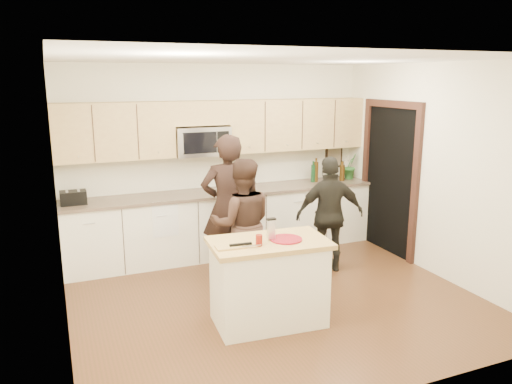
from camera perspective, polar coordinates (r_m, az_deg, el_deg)
name	(u,v)px	position (r m, az deg, el deg)	size (l,w,h in m)	color
floor	(274,298)	(5.94, 2.13, -12.05)	(4.50, 4.50, 0.00)	#542E1C
room_shell	(276,151)	(5.44, 2.28, 4.70)	(4.52, 4.02, 2.71)	silver
back_cabinetry	(226,222)	(7.25, -3.42, -3.42)	(4.50, 0.66, 0.94)	white
upper_cabinetry	(224,126)	(7.13, -3.70, 7.55)	(4.50, 0.33, 0.75)	tan
microwave	(202,141)	(7.02, -6.25, 5.83)	(0.76, 0.41, 0.40)	silver
doorway	(390,174)	(7.45, 15.03, 2.04)	(0.06, 1.25, 2.20)	black
framed_picture	(334,156)	(8.15, 8.89, 4.11)	(0.30, 0.03, 0.38)	black
dish_towel	(163,209)	(6.74, -10.58, -1.97)	(0.34, 0.60, 0.48)	white
island	(269,282)	(5.23, 1.46, -10.20)	(1.25, 0.79, 0.90)	white
red_plate	(286,239)	(5.10, 3.46, -5.40)	(0.33, 0.33, 0.02)	maroon
box_grater	(271,228)	(5.05, 1.73, -4.16)	(0.09, 0.05, 0.21)	silver
drink_glass	(259,240)	(4.91, 0.35, -5.52)	(0.07, 0.07, 0.11)	maroon
cutting_board	(230,247)	(4.87, -2.95, -6.28)	(0.28, 0.16, 0.02)	tan
tongs	(241,244)	(4.87, -1.76, -6.00)	(0.22, 0.03, 0.02)	black
knife	(251,246)	(4.85, -0.56, -6.17)	(0.20, 0.02, 0.01)	silver
toaster	(73,198)	(6.73, -20.16, -0.61)	(0.32, 0.22, 0.18)	black
bottle_cluster	(331,170)	(7.84, 8.60, 2.47)	(0.74, 0.36, 0.37)	black
orchid	(350,166)	(8.03, 10.75, 2.94)	(0.23, 0.18, 0.41)	#2D6A2A
woman_left	(227,206)	(6.32, -3.33, -1.66)	(0.67, 0.44, 1.84)	black
woman_center	(242,224)	(5.99, -1.61, -3.69)	(0.77, 0.60, 1.59)	#2F1E17
woman_right	(330,215)	(6.58, 8.44, -2.58)	(0.90, 0.37, 1.53)	black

